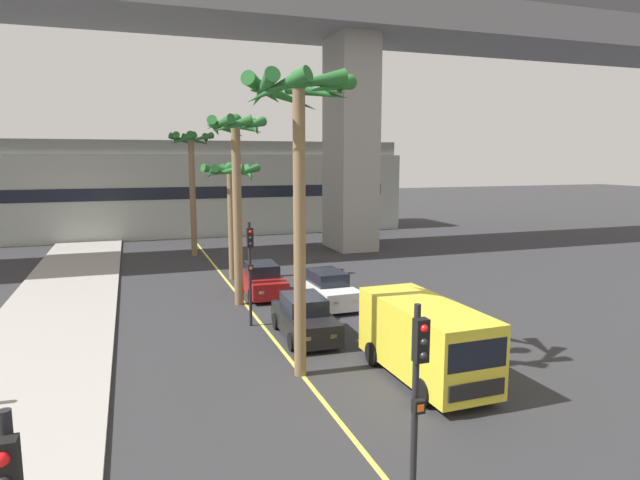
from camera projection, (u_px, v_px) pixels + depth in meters
sidewalk_left at (14, 407)px, 14.67m from camera, size 4.80×80.00×0.15m
lane_stripe_center at (248, 307)px, 24.74m from camera, size 0.14×56.00×0.01m
bridge_overpass at (215, 17)px, 35.49m from camera, size 86.04×8.00×19.41m
pier_building_backdrop at (186, 188)px, 48.98m from camera, size 38.38×8.04×8.11m
car_queue_front at (328, 289)px, 25.03m from camera, size 1.94×4.15×1.56m
car_queue_second at (305, 318)px, 20.53m from camera, size 1.95×4.16×1.56m
car_queue_third at (262, 280)px, 26.86m from camera, size 1.92×4.15×1.56m
delivery_van at (425, 339)px, 16.48m from camera, size 2.23×5.28×2.36m
traffic_light_median_near at (417, 388)px, 9.52m from camera, size 0.24×0.37×4.20m
traffic_light_median_far at (250, 260)px, 21.51m from camera, size 0.24×0.37×4.20m
palm_tree_near_median at (298, 127)px, 15.86m from camera, size 3.43×3.41×9.18m
palm_tree_mid_median at (191, 159)px, 36.74m from camera, size 3.09×3.14×8.47m
palm_tree_far_median at (231, 186)px, 29.72m from camera, size 3.14×3.29×6.46m
palm_tree_farthest_median at (236, 157)px, 24.19m from camera, size 2.81×2.84×8.60m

